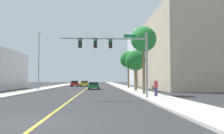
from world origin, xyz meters
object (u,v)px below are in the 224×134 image
(palm_mid, at_px, (135,61))
(palm_far, at_px, (128,60))
(traffic_signal_mast, at_px, (118,50))
(pedestrian, at_px, (156,88))
(palm_near, at_px, (144,40))
(car_red, at_px, (75,84))
(street_lamp, at_px, (39,58))
(car_yellow, at_px, (85,84))
(car_green, at_px, (94,85))

(palm_mid, xyz_separation_m, palm_far, (-0.02, 8.16, 0.85))
(palm_mid, bearing_deg, traffic_signal_mast, -105.77)
(palm_mid, xyz_separation_m, pedestrian, (0.14, -11.59, -3.61))
(palm_near, relative_size, car_red, 1.93)
(traffic_signal_mast, relative_size, palm_near, 1.02)
(palm_far, distance_m, car_red, 19.66)
(traffic_signal_mast, relative_size, street_lamp, 0.88)
(car_yellow, bearing_deg, car_green, -79.58)
(palm_mid, xyz_separation_m, car_green, (-6.37, 7.51, -3.90))
(car_green, xyz_separation_m, car_yellow, (-2.72, 16.71, 0.05))
(street_lamp, xyz_separation_m, car_yellow, (5.80, 22.11, -4.34))
(traffic_signal_mast, xyz_separation_m, palm_mid, (3.78, 13.39, 0.13))
(street_lamp, xyz_separation_m, car_green, (8.52, 5.39, -4.39))
(palm_far, distance_m, pedestrian, 20.24)
(palm_near, xyz_separation_m, palm_mid, (0.38, 8.16, -1.76))
(palm_mid, relative_size, car_red, 1.50)
(car_yellow, bearing_deg, pedestrian, -74.36)
(palm_far, xyz_separation_m, car_green, (-6.35, -0.65, -4.76))
(street_lamp, xyz_separation_m, palm_near, (14.51, -10.27, 1.27))
(palm_near, xyz_separation_m, car_yellow, (-8.71, 32.37, -5.62))
(traffic_signal_mast, bearing_deg, street_lamp, 125.63)
(traffic_signal_mast, bearing_deg, palm_near, 56.94)
(palm_mid, bearing_deg, street_lamp, 171.93)
(palm_near, bearing_deg, pedestrian, -81.38)
(street_lamp, relative_size, car_red, 2.23)
(car_yellow, bearing_deg, palm_mid, -68.25)
(pedestrian, bearing_deg, car_green, 32.97)
(street_lamp, relative_size, palm_far, 1.30)
(palm_mid, height_order, car_red, palm_mid)
(street_lamp, bearing_deg, car_green, 32.34)
(palm_near, height_order, palm_mid, palm_near)
(palm_mid, bearing_deg, palm_far, 90.11)
(car_red, relative_size, pedestrian, 2.41)
(car_green, bearing_deg, traffic_signal_mast, -81.85)
(traffic_signal_mast, relative_size, palm_far, 1.15)
(palm_near, distance_m, palm_far, 16.34)
(traffic_signal_mast, xyz_separation_m, palm_far, (3.76, 21.54, 0.98))
(car_yellow, relative_size, car_red, 1.15)
(palm_mid, height_order, pedestrian, palm_mid)
(palm_far, distance_m, car_yellow, 19.03)
(palm_mid, relative_size, palm_far, 0.88)
(car_green, relative_size, pedestrian, 2.72)
(traffic_signal_mast, distance_m, car_green, 21.39)
(car_red, xyz_separation_m, pedestrian, (11.57, -35.05, 0.24))
(car_yellow, distance_m, car_red, 2.46)
(street_lamp, relative_size, palm_mid, 1.49)
(palm_far, distance_m, car_green, 7.96)
(traffic_signal_mast, height_order, palm_near, palm_near)
(car_yellow, bearing_deg, traffic_signal_mast, -80.78)
(traffic_signal_mast, distance_m, car_red, 37.82)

